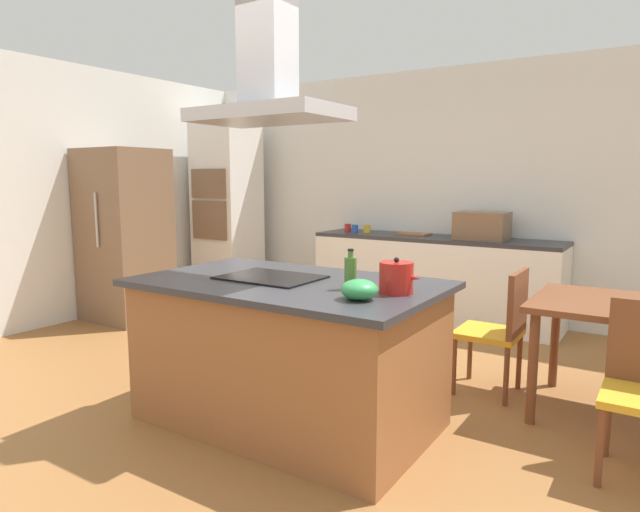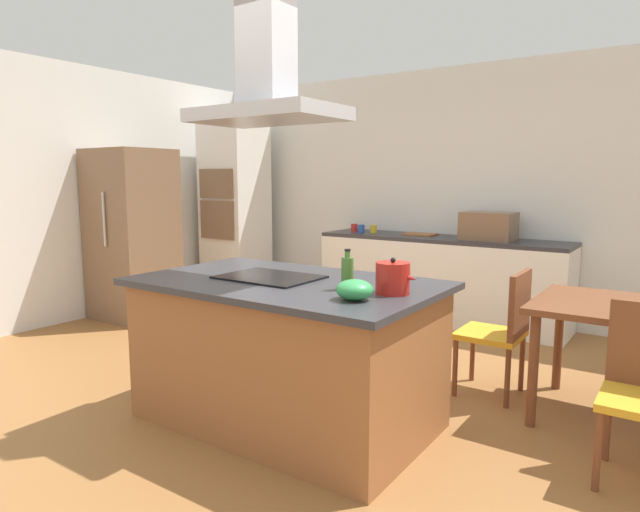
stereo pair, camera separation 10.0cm
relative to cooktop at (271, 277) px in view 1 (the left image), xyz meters
name	(u,v)px [view 1 (the left image)]	position (x,y,z in m)	size (l,w,h in m)	color
ground	(392,356)	(0.13, 1.50, -0.91)	(16.00, 16.00, 0.00)	#936033
wall_back	(464,194)	(0.13, 3.25, 0.44)	(7.20, 0.10, 2.70)	white
wall_left	(85,194)	(-3.32, 1.00, 0.44)	(0.10, 8.80, 2.70)	white
kitchen_island	(288,351)	(0.13, 0.00, -0.45)	(1.84, 1.12, 0.90)	#995B33
cooktop	(271,277)	(0.00, 0.00, 0.00)	(0.60, 0.44, 0.01)	black
tea_kettle	(396,278)	(0.84, 0.01, 0.08)	(0.24, 0.18, 0.20)	#B21E19
olive_oil_bottle	(351,272)	(0.59, -0.03, 0.09)	(0.07, 0.07, 0.23)	#47722D
mixing_bowl	(359,290)	(0.75, -0.23, 0.05)	(0.19, 0.19, 0.11)	#33934C
back_counter	(433,278)	(-0.04, 2.88, -0.46)	(2.63, 0.62, 0.90)	white
countertop_microwave	(482,226)	(0.46, 2.88, 0.13)	(0.50, 0.38, 0.28)	brown
coffee_mug_red	(348,228)	(-1.10, 2.87, 0.04)	(0.08, 0.08, 0.09)	red
coffee_mug_blue	(355,229)	(-0.97, 2.81, 0.04)	(0.08, 0.08, 0.09)	#2D56B2
coffee_mug_yellow	(367,229)	(-0.84, 2.86, 0.04)	(0.08, 0.08, 0.09)	gold
cutting_board	(414,234)	(-0.30, 2.93, 0.00)	(0.34, 0.24, 0.02)	#995B33
wall_oven_stack	(227,211)	(-2.77, 2.65, 0.20)	(0.70, 0.66, 2.20)	white
refrigerator	(125,235)	(-2.85, 1.12, 0.00)	(0.80, 0.73, 1.82)	brown
chair_at_left_end	(501,324)	(1.12, 1.16, -0.40)	(0.42, 0.42, 0.89)	gold
range_hood	(268,78)	(0.00, 0.00, 1.20)	(0.90, 0.55, 0.78)	#ADADB2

